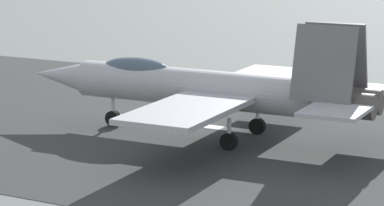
% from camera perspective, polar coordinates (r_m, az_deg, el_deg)
% --- Properties ---
extents(ground_plane, '(400.00, 400.00, 0.00)m').
position_cam_1_polar(ground_plane, '(42.50, -0.07, -1.43)').
color(ground_plane, slate).
extents(runway_strip, '(240.00, 26.00, 0.02)m').
position_cam_1_polar(runway_strip, '(42.49, -0.04, -1.42)').
color(runway_strip, '#303231').
rests_on(runway_strip, ground).
extents(fighter_jet, '(17.60, 14.67, 5.53)m').
position_cam_1_polar(fighter_jet, '(39.49, 1.17, 1.01)').
color(fighter_jet, '#A2A2A7').
rests_on(fighter_jet, ground).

